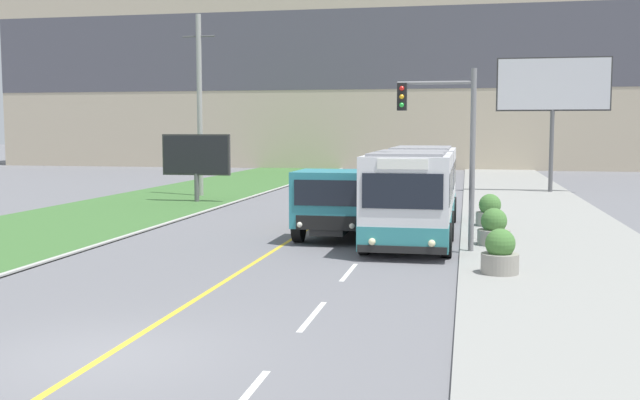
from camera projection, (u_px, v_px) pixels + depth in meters
name	position (u px, v px, depth m)	size (l,w,h in m)	color
ground_plane	(105.00, 357.00, 12.01)	(300.00, 300.00, 0.00)	slate
lane_marking_centre	(193.00, 314.00, 14.76)	(2.88, 140.00, 0.01)	gold
apartment_block_background	(408.00, 58.00, 70.60)	(80.00, 8.04, 20.69)	#BCAD93
city_bus	(416.00, 191.00, 25.86)	(2.65, 11.67, 2.97)	silver
dump_truck	(337.00, 203.00, 24.99)	(2.45, 6.48, 2.31)	black
utility_pole_far	(200.00, 105.00, 40.38)	(1.80, 0.28, 9.76)	#9E9E99
traffic_light_mast	(449.00, 136.00, 21.77)	(2.28, 0.32, 5.39)	slate
billboard_large	(553.00, 88.00, 42.15)	(6.26, 0.24, 7.68)	#59595B
billboard_small	(196.00, 156.00, 37.26)	(3.50, 0.24, 3.39)	#59595B
planter_round_near	(500.00, 254.00, 18.48)	(0.93, 0.93, 1.12)	gray
planter_round_second	(494.00, 229.00, 23.06)	(1.00, 1.00, 1.14)	gray
planter_round_third	(490.00, 212.00, 27.64)	(1.01, 1.01, 1.18)	gray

